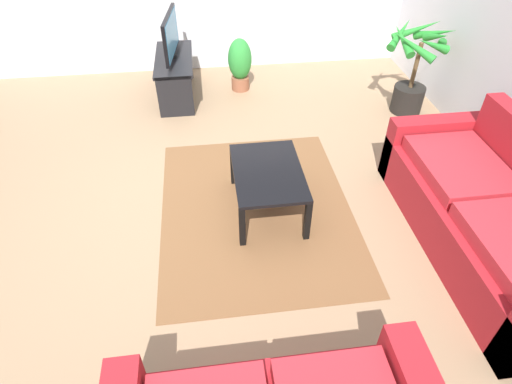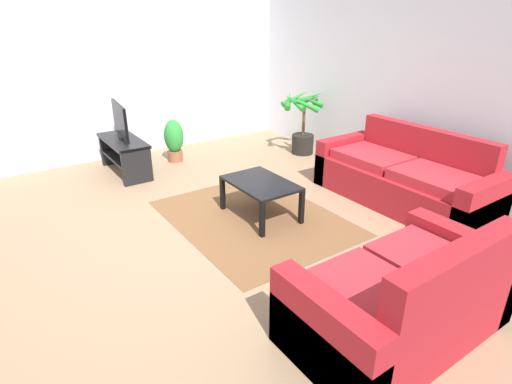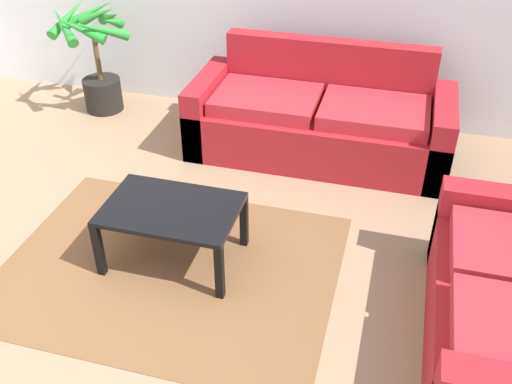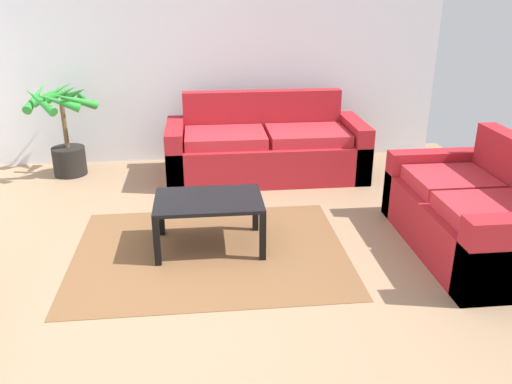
% 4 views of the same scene
% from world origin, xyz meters
% --- Properties ---
extents(ground_plane, '(6.60, 6.60, 0.00)m').
position_xyz_m(ground_plane, '(0.00, 0.00, 0.00)').
color(ground_plane, '#937556').
extents(couch_main, '(2.18, 0.90, 0.90)m').
position_xyz_m(couch_main, '(0.82, 2.28, 0.30)').
color(couch_main, maroon).
rests_on(couch_main, ground).
extents(coffee_table, '(0.87, 0.59, 0.43)m').
position_xyz_m(coffee_table, '(0.14, 0.60, 0.37)').
color(coffee_table, black).
rests_on(coffee_table, ground).
extents(area_rug, '(2.20, 1.70, 0.01)m').
position_xyz_m(area_rug, '(0.14, 0.50, 0.00)').
color(area_rug, brown).
rests_on(area_rug, ground).
extents(potted_palm, '(0.81, 0.80, 1.04)m').
position_xyz_m(potted_palm, '(-1.40, 2.54, 0.50)').
color(potted_palm, black).
rests_on(potted_palm, ground).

